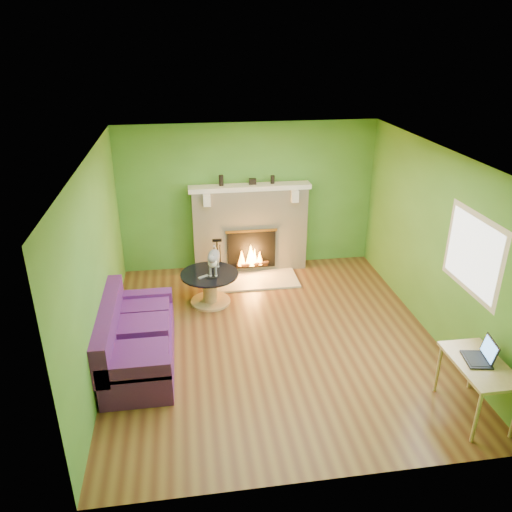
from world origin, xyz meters
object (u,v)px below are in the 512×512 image
(sofa, at_px, (135,340))
(coffee_table, at_px, (210,286))
(cat, at_px, (214,260))
(desk, at_px, (479,369))

(sofa, relative_size, coffee_table, 2.05)
(sofa, height_order, cat, cat)
(desk, bearing_deg, sofa, 157.84)
(coffee_table, xyz_separation_m, cat, (0.08, 0.05, 0.43))
(coffee_table, relative_size, desk, 0.99)
(coffee_table, bearing_deg, desk, -47.31)
(sofa, xyz_separation_m, coffee_table, (1.06, 1.43, -0.03))
(desk, height_order, cat, cat)
(sofa, bearing_deg, cat, 52.49)
(coffee_table, bearing_deg, cat, 32.01)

